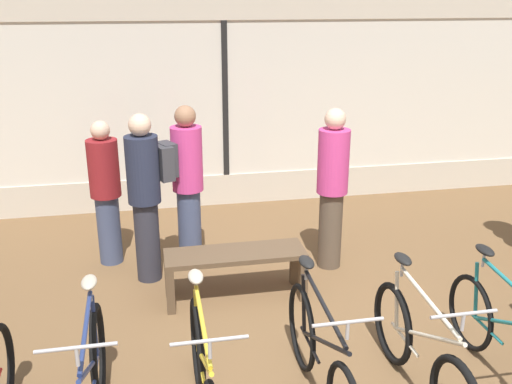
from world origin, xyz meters
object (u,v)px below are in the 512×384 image
Objects in this scene: bicycle_center_left at (204,382)px; customer_by_window at (332,186)px; customer_near_rack at (146,193)px; bicycle_center_right at (420,355)px; display_bench at (235,260)px; bicycle_right at (506,341)px; customer_near_bench at (186,181)px; bicycle_center at (321,361)px; customer_mid_floor at (106,191)px.

customer_by_window is at bearing 54.25° from bicycle_center_left.
customer_near_rack is at bearing 97.95° from bicycle_center_left.
bicycle_center_left is 0.97× the size of customer_by_window.
bicycle_center_right is 2.36m from customer_by_window.
bicycle_center_left is at bearing -105.67° from display_bench.
display_bench is at bearing -35.53° from customer_near_rack.
customer_by_window is at bearing 107.35° from bicycle_right.
customer_near_bench is at bearing 130.90° from bicycle_right.
bicycle_center_left is 2.48m from customer_near_rack.
display_bench is at bearing 137.06° from bicycle_right.
customer_near_rack is 2.00m from customer_by_window.
bicycle_right is (2.36, 0.06, -0.02)m from bicycle_center_left.
customer_near_bench is (0.11, 2.66, 0.60)m from bicycle_center_left.
bicycle_center_right is 1.00× the size of bicycle_right.
bicycle_center_left is 1.02× the size of bicycle_right.
customer_by_window reaches higher than display_bench.
bicycle_center is 2.77m from customer_near_bench.
bicycle_center reaches higher than bicycle_center_right.
display_bench is 1.17m from customer_near_rack.
bicycle_center_left is 0.86m from bicycle_center.
bicycle_center_right is 1.23× the size of display_bench.
customer_mid_floor reaches higher than bicycle_center_right.
display_bench is 0.85× the size of customer_mid_floor.
bicycle_right is (1.50, -0.01, -0.02)m from bicycle_center.
customer_mid_floor reaches higher than display_bench.
bicycle_center_left is 0.96× the size of customer_near_rack.
bicycle_center_right is at bearing 0.63° from bicycle_center_left.
customer_near_rack reaches higher than bicycle_center_right.
bicycle_center_right is at bearing -50.06° from customer_mid_floor.
customer_near_bench reaches higher than customer_mid_floor.
customer_near_bench reaches higher than customer_near_rack.
bicycle_center_left reaches higher than bicycle_center_right.
customer_mid_floor is at bearing 105.04° from bicycle_center_left.
bicycle_center reaches higher than display_bench.
bicycle_center_left is 1.86m from display_bench.
customer_near_bench is at bearing 119.82° from bicycle_center_right.
customer_near_bench is (-1.55, 0.36, 0.03)m from customer_by_window.
customer_near_rack is at bearing -147.97° from customer_near_bench.
display_bench is (-1.12, 1.77, 0.04)m from bicycle_center_right.
customer_by_window is 2.50m from customer_mid_floor.
customer_near_bench reaches higher than bicycle_center_right.
bicycle_center_left is 2.90m from customer_by_window.
bicycle_right is 2.42m from customer_by_window.
customer_near_rack is 0.52m from customer_near_bench.
customer_near_rack is at bearing -48.28° from customer_mid_floor.
bicycle_center_right is 3.13m from customer_near_rack.
bicycle_center_right is at bearing -176.68° from bicycle_right.
customer_mid_floor is at bearing 131.72° from customer_near_rack.
bicycle_center_left is 1.62m from bicycle_center_right.
customer_mid_floor is at bearing 129.94° from bicycle_center_right.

